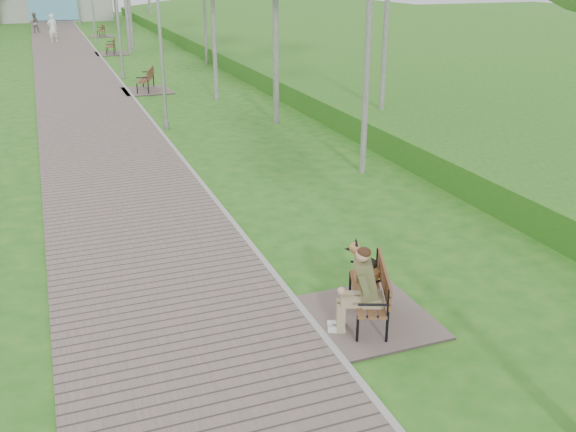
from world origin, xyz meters
The scene contains 13 objects.
ground centered at (0.00, 0.00, 0.00)m, with size 120.00×120.00×0.00m, color #226319.
walkway centered at (-1.75, 21.50, 0.02)m, with size 3.50×67.00×0.04m, color #6D5F58.
kerb centered at (0.00, 21.50, 0.03)m, with size 0.10×67.00×0.05m, color #999993.
embankment centered at (12.00, 20.00, 0.00)m, with size 14.00×70.00×1.60m, color #51902C.
bench_main centered at (0.74, -5.94, 0.41)m, with size 1.69×1.87×1.47m.
bench_second centered at (0.68, 13.11, 0.21)m, with size 1.86×2.07×1.14m.
bench_third centered at (0.67, 25.30, 0.20)m, with size 1.77×1.96×1.08m.
bench_far centered at (1.10, 35.12, 0.17)m, with size 1.55×1.73×0.95m.
lamp_post_near centered at (0.25, 6.51, 2.12)m, with size 0.18×0.18×4.54m.
lamp_post_second centered at (0.22, 16.53, 2.39)m, with size 0.20×0.20×5.11m.
lamp_post_third centered at (0.35, 30.61, 2.07)m, with size 0.17×0.17×4.43m.
pedestrian_near centered at (-2.13, 32.50, 0.89)m, with size 0.65×0.43×1.79m, color white.
pedestrian_far centered at (-3.20, 39.19, 0.73)m, with size 0.71×0.55×1.46m, color gray.
Camera 1 is at (-3.14, -13.05, 4.79)m, focal length 40.00 mm.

